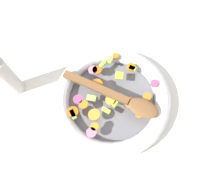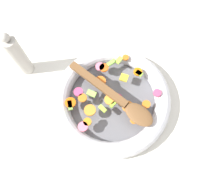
# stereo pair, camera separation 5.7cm
# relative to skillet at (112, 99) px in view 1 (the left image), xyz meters

# --- Properties ---
(ground_plane) EXTENTS (4.00, 4.00, 0.00)m
(ground_plane) POSITION_rel_skillet_xyz_m (0.00, 0.00, -0.02)
(ground_plane) COLOR silver
(skillet) EXTENTS (0.37, 0.37, 0.05)m
(skillet) POSITION_rel_skillet_xyz_m (0.00, 0.00, 0.00)
(skillet) COLOR slate
(skillet) RESTS_ON ground_plane
(chopped_vegetables) EXTENTS (0.29, 0.23, 0.01)m
(chopped_vegetables) POSITION_rel_skillet_xyz_m (0.01, -0.01, 0.03)
(chopped_vegetables) COLOR orange
(chopped_vegetables) RESTS_ON skillet
(wooden_spoon) EXTENTS (0.19, 0.28, 0.01)m
(wooden_spoon) POSITION_rel_skillet_xyz_m (-0.01, 0.02, 0.04)
(wooden_spoon) COLOR brown
(wooden_spoon) RESTS_ON chopped_vegetables
(pepper_mill) EXTENTS (0.04, 0.04, 0.19)m
(pepper_mill) POSITION_rel_skillet_xyz_m (0.23, -0.22, 0.06)
(pepper_mill) COLOR #B2ADA3
(pepper_mill) RESTS_ON ground_plane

